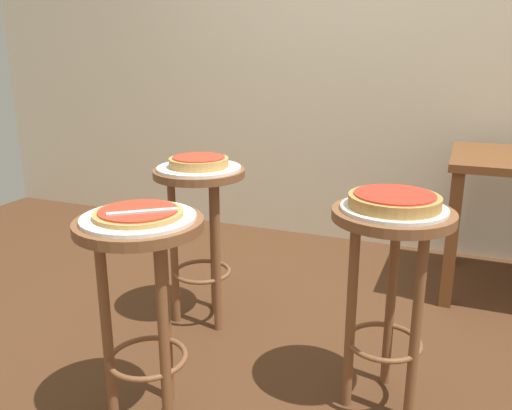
{
  "coord_description": "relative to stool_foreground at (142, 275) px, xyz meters",
  "views": [
    {
      "loc": [
        0.62,
        -1.88,
        1.27
      ],
      "look_at": [
        -0.14,
        0.01,
        0.68
      ],
      "focal_mm": 37.25,
      "sensor_mm": 36.0,
      "label": 1
    }
  ],
  "objects": [
    {
      "name": "pizza_server_knife",
      "position": [
        0.03,
        -0.02,
        0.23
      ],
      "size": [
        0.19,
        0.15,
        0.01
      ],
      "primitive_type": "cube",
      "rotation": [
        0.0,
        0.0,
        0.66
      ],
      "color": "silver",
      "rests_on": "pizza_foreground"
    },
    {
      "name": "ground_plane",
      "position": [
        0.33,
        0.52,
        -0.56
      ],
      "size": [
        6.0,
        6.0,
        0.0
      ],
      "primitive_type": "plane",
      "color": "#4C2D19"
    },
    {
      "name": "stool_leftside",
      "position": [
        -0.17,
        0.73,
        0.0
      ],
      "size": [
        0.42,
        0.42,
        0.75
      ],
      "color": "brown",
      "rests_on": "ground_plane"
    },
    {
      "name": "serving_plate_foreground",
      "position": [
        -0.0,
        0.0,
        0.2
      ],
      "size": [
        0.37,
        0.37,
        0.01
      ],
      "primitive_type": "cylinder",
      "color": "white",
      "rests_on": "stool_foreground"
    },
    {
      "name": "serving_plate_middle",
      "position": [
        0.74,
        0.41,
        0.2
      ],
      "size": [
        0.36,
        0.36,
        0.01
      ],
      "primitive_type": "cylinder",
      "color": "silver",
      "rests_on": "stool_middle"
    },
    {
      "name": "stool_middle",
      "position": [
        0.74,
        0.41,
        0.0
      ],
      "size": [
        0.42,
        0.42,
        0.75
      ],
      "color": "brown",
      "rests_on": "ground_plane"
    },
    {
      "name": "serving_plate_leftside",
      "position": [
        -0.17,
        0.73,
        0.2
      ],
      "size": [
        0.38,
        0.38,
        0.01
      ],
      "primitive_type": "cylinder",
      "color": "white",
      "rests_on": "stool_leftside"
    },
    {
      "name": "pizza_foreground",
      "position": [
        -0.0,
        0.0,
        0.21
      ],
      "size": [
        0.29,
        0.29,
        0.02
      ],
      "color": "tan",
      "rests_on": "serving_plate_foreground"
    },
    {
      "name": "stool_foreground",
      "position": [
        0.0,
        0.0,
        0.0
      ],
      "size": [
        0.42,
        0.42,
        0.75
      ],
      "color": "brown",
      "rests_on": "ground_plane"
    },
    {
      "name": "pizza_middle",
      "position": [
        0.74,
        0.41,
        0.22
      ],
      "size": [
        0.31,
        0.31,
        0.05
      ],
      "color": "#B78442",
      "rests_on": "serving_plate_middle"
    },
    {
      "name": "back_wall",
      "position": [
        0.33,
        2.17,
        0.94
      ],
      "size": [
        6.0,
        0.1,
        3.0
      ],
      "primitive_type": "cube",
      "color": "beige",
      "rests_on": "ground_plane"
    },
    {
      "name": "pizza_leftside",
      "position": [
        -0.17,
        0.73,
        0.22
      ],
      "size": [
        0.27,
        0.27,
        0.05
      ],
      "color": "tan",
      "rests_on": "serving_plate_leftside"
    }
  ]
}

